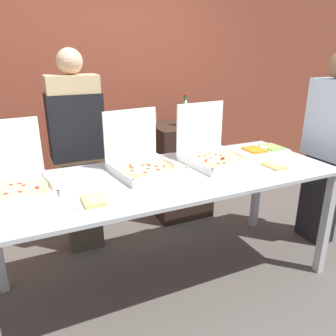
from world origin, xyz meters
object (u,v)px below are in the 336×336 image
pizza_box_near_right (13,181)px  veggie_tray (263,150)px  person_server_vest (77,144)px  person_guest_plaid (328,148)px  pizza_box_far_right (212,152)px  paper_plate_front_left (94,201)px  soda_can_silver (153,118)px  soda_bottle (185,112)px  paper_plate_front_right (274,166)px  pizza_box_far_left (142,161)px

pizza_box_near_right → veggie_tray: pizza_box_near_right is taller
person_server_vest → person_guest_plaid: person_server_vest is taller
pizza_box_far_right → paper_plate_front_left: size_ratio=2.09×
pizza_box_far_right → soda_can_silver: (-0.07, 1.03, 0.09)m
paper_plate_front_left → veggie_tray: size_ratio=0.58×
person_server_vest → person_guest_plaid: bearing=158.9°
soda_bottle → paper_plate_front_right: bearing=-83.0°
paper_plate_front_left → person_server_vest: 1.00m
pizza_box_far_left → veggie_tray: pizza_box_far_left is taller
veggie_tray → soda_can_silver: bearing=119.5°
soda_can_silver → pizza_box_far_left: bearing=-116.5°
person_server_vest → pizza_box_far_right: bearing=144.9°
pizza_box_near_right → person_server_vest: 0.80m
paper_plate_front_left → person_server_vest: (0.10, 0.99, 0.08)m
pizza_box_far_left → soda_bottle: size_ratio=1.57×
pizza_box_far_right → veggie_tray: size_ratio=1.22×
pizza_box_far_right → soda_can_silver: bearing=87.7°
pizza_box_far_right → pizza_box_far_left: bearing=171.1°
person_guest_plaid → paper_plate_front_left: bearing=95.9°
pizza_box_far_left → pizza_box_near_right: (-0.83, -0.03, -0.00)m
pizza_box_far_left → soda_bottle: pizza_box_far_left is taller
pizza_box_far_right → person_guest_plaid: 1.11m
paper_plate_front_left → soda_bottle: bearing=44.6°
pizza_box_far_right → paper_plate_front_left: pizza_box_far_right is taller
person_guest_plaid → veggie_tray: bearing=75.4°
soda_bottle → veggie_tray: bearing=-68.7°
person_guest_plaid → soda_bottle: bearing=43.2°
paper_plate_front_left → veggie_tray: 1.55m
paper_plate_front_left → person_guest_plaid: bearing=5.9°
pizza_box_far_right → soda_can_silver: size_ratio=3.96×
paper_plate_front_left → paper_plate_front_right: bearing=1.5°
pizza_box_near_right → veggie_tray: bearing=-5.6°
soda_can_silver → pizza_box_near_right: bearing=-142.3°
paper_plate_front_left → paper_plate_front_right: 1.34m
pizza_box_far_right → person_server_vest: person_server_vest is taller
soda_can_silver → soda_bottle: bearing=-38.6°
pizza_box_far_left → soda_bottle: 1.11m
pizza_box_far_left → paper_plate_front_left: 0.58m
person_guest_plaid → person_server_vest: bearing=68.9°
pizza_box_far_right → person_server_vest: (-0.90, 0.64, 0.01)m
pizza_box_far_left → veggie_tray: (1.08, -0.01, -0.05)m
pizza_box_far_left → person_server_vest: size_ratio=0.28×
veggie_tray → paper_plate_front_left: bearing=-166.3°
veggie_tray → person_guest_plaid: bearing=-14.6°
pizza_box_far_left → soda_bottle: bearing=38.4°
soda_can_silver → pizza_box_far_right: bearing=-86.3°
pizza_box_near_right → soda_bottle: pizza_box_near_right is taller
person_server_vest → person_guest_plaid: (2.00, -0.77, -0.08)m
pizza_box_far_left → pizza_box_near_right: same height
paper_plate_front_left → soda_can_silver: size_ratio=1.89×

